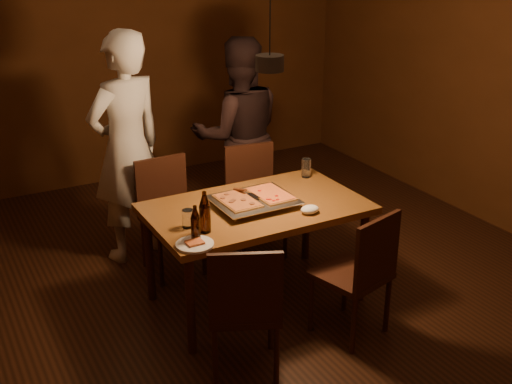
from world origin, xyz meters
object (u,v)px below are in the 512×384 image
beer_bottle_a (195,223)px  diner_white (127,148)px  diner_dark (239,135)px  pendant_lamp (270,61)px  plate_slice (195,244)px  chair_far_left (167,205)px  chair_near_left (245,300)px  chair_near_right (362,265)px  beer_bottle_b (205,212)px  dining_table (256,215)px  chair_far_right (254,189)px  pizza_tray (254,202)px

beer_bottle_a → diner_white: (0.04, 1.41, 0.06)m
diner_dark → pendant_lamp: (-0.45, -1.31, 0.90)m
plate_slice → diner_white: 1.49m
chair_far_left → chair_near_left: same height
chair_near_left → chair_near_right: (0.86, 0.01, 0.00)m
chair_near_left → beer_bottle_a: 0.57m
pendant_lamp → beer_bottle_b: bearing=-168.0°
plate_slice → diner_white: diner_white is taller
dining_table → chair_near_left: bearing=-123.1°
chair_far_left → chair_near_left: size_ratio=0.87×
chair_far_right → diner_white: diner_white is taller
beer_bottle_a → beer_bottle_b: size_ratio=0.83×
diner_dark → chair_far_left: bearing=42.3°
chair_near_right → plate_slice: 1.09m
plate_slice → chair_far_right: bearing=47.5°
pizza_tray → beer_bottle_b: beer_bottle_b is taller
chair_near_left → pendant_lamp: pendant_lamp is taller
chair_far_right → pendant_lamp: bearing=76.4°
dining_table → pendant_lamp: 1.09m
diner_white → pendant_lamp: (0.59, -1.23, 0.83)m
chair_far_left → chair_far_right: same height
chair_far_right → chair_near_left: bearing=68.1°
chair_far_left → beer_bottle_a: beer_bottle_a is taller
chair_near_right → beer_bottle_a: 1.10m
diner_dark → pendant_lamp: size_ratio=1.56×
diner_dark → beer_bottle_b: bearing=71.1°
chair_far_right → diner_dark: diner_dark is taller
diner_dark → plate_slice: bearing=70.2°
diner_white → pendant_lamp: size_ratio=1.69×
dining_table → chair_near_left: (-0.48, -0.74, -0.14)m
diner_white → diner_dark: 1.04m
dining_table → pizza_tray: pizza_tray is taller
chair_far_left → beer_bottle_a: (-0.22, -1.07, 0.33)m
dining_table → pendant_lamp: bearing=-68.3°
chair_far_left → pendant_lamp: pendant_lamp is taller
beer_bottle_a → chair_far_left: bearing=78.4°
chair_far_left → pendant_lamp: size_ratio=0.44×
dining_table → beer_bottle_b: size_ratio=5.49×
beer_bottle_a → chair_near_right: bearing=-25.1°
chair_far_left → chair_near_right: 1.68m
chair_far_right → pizza_tray: chair_far_right is taller
pizza_tray → beer_bottle_a: size_ratio=2.42×
beer_bottle_b → chair_near_right: bearing=-31.3°
plate_slice → chair_near_left: bearing=-70.3°
chair_near_left → pendant_lamp: bearing=75.1°
dining_table → pendant_lamp: (0.04, -0.10, 1.08)m
plate_slice → diner_white: bearing=87.0°
pizza_tray → plate_slice: pizza_tray is taller
dining_table → plate_slice: plate_slice is taller
beer_bottle_b → diner_white: size_ratio=0.15×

